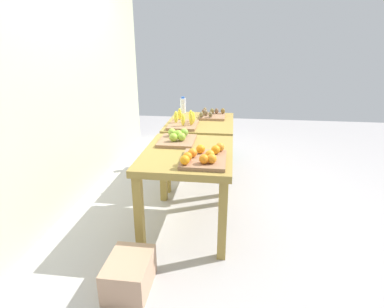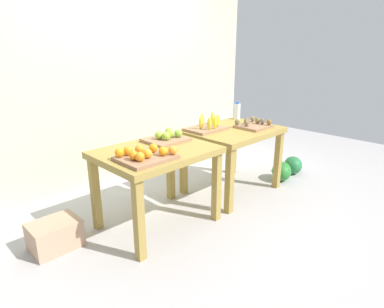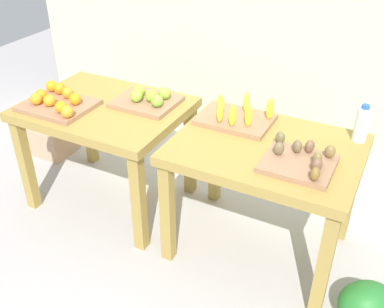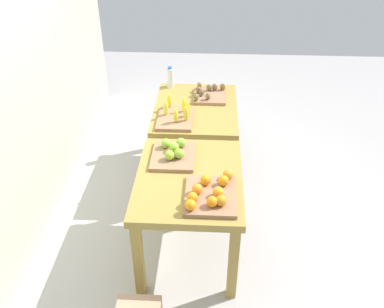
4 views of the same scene
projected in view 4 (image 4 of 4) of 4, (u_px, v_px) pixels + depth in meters
ground_plane at (193, 204)px, 4.06m from camera, size 8.00×8.00×0.00m
back_wall at (20, 51)px, 3.28m from camera, size 4.40×0.12×3.00m
display_table_left at (189, 188)px, 3.23m from camera, size 1.04×0.80×0.76m
display_table_right at (196, 117)px, 4.16m from camera, size 1.04×0.80×0.76m
orange_bin at (210, 193)px, 2.94m from camera, size 0.45×0.37×0.11m
apple_bin at (173, 153)px, 3.36m from camera, size 0.40×0.34×0.11m
banana_crate at (176, 115)px, 3.87m from camera, size 0.44×0.32×0.17m
kiwi_bin at (209, 94)px, 4.26m from camera, size 0.36×0.32×0.10m
water_bottle at (170, 77)px, 4.42m from camera, size 0.08×0.08×0.22m
watermelon_pile at (220, 121)px, 5.15m from camera, size 0.70×0.38×0.24m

